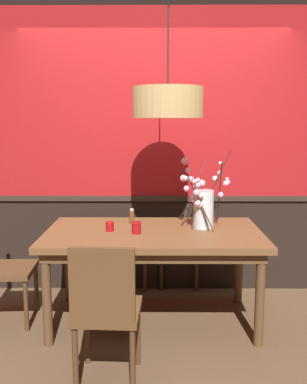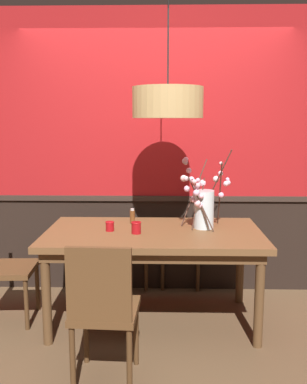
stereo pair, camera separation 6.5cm
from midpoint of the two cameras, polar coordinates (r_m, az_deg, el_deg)
name	(u,v)px [view 1 (the left image)]	position (r m, az deg, el deg)	size (l,w,h in m)	color
ground_plane	(154,320)	(3.80, -0.51, -16.60)	(24.00, 24.00, 0.00)	brown
back_wall	(154,155)	(4.19, -0.38, 4.95)	(5.19, 0.14, 2.70)	black
dining_table	(154,241)	(3.55, -0.52, -6.49)	(1.75, 0.98, 0.78)	brown
chair_far_side_right	(180,233)	(4.48, 3.07, -5.46)	(0.44, 0.46, 0.92)	brown
chair_far_side_left	(129,234)	(4.44, -3.61, -5.57)	(0.42, 0.41, 0.92)	brown
chair_near_side_left	(106,307)	(2.77, -7.00, -14.82)	(0.43, 0.44, 0.95)	brown
vase_with_blossoms	(202,205)	(3.62, 5.98, -1.72)	(0.43, 0.49, 0.65)	silver
candle_holder_nearer_center	(110,226)	(3.53, -6.32, -4.54)	(0.07, 0.07, 0.08)	#9E0F14
candle_holder_nearer_edge	(136,228)	(3.43, -2.81, -4.74)	(0.08, 0.08, 0.09)	#9E0F14
condiment_bottle	(132,216)	(3.77, -3.37, -3.24)	(0.04, 0.04, 0.13)	brown
pendant_lamp	(168,103)	(3.43, 1.34, 11.72)	(0.55, 0.55, 1.01)	tan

